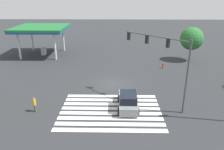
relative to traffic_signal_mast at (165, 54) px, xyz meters
name	(u,v)px	position (x,y,z in m)	size (l,w,h in m)	color
ground_plane	(112,84)	(-5.29, 5.29, -5.44)	(145.79, 145.79, 0.00)	#2B2D30
crosswalk_markings	(111,111)	(-5.29, -1.64, -5.44)	(10.07, 7.25, 0.01)	silver
traffic_signal_mast	(165,54)	(0.00, 0.00, 0.00)	(5.61, 5.61, 7.32)	#47474C
car_1	(128,101)	(-3.53, -0.99, -4.65)	(2.11, 4.56, 1.72)	gray
gas_station_canopy	(41,29)	(-18.60, 19.35, -0.62)	(9.23, 9.23, 5.34)	#23519E
pedestrian	(34,104)	(-12.81, -1.91, -4.58)	(0.41, 0.41, 1.56)	brown
tree_corner_c	(192,39)	(8.01, 16.04, -1.60)	(3.85, 3.85, 5.78)	brown
fire_hydrant	(163,66)	(2.57, 11.70, -5.02)	(0.22, 0.22, 0.86)	red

